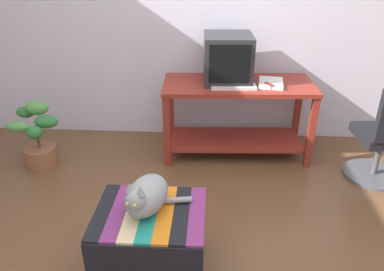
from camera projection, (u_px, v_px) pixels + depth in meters
name	position (u px, v px, depth m)	size (l,w,h in m)	color
back_wall	(196.00, 10.00, 3.62)	(8.00, 0.10, 2.60)	silver
desk	(237.00, 106.00, 3.56)	(1.41, 0.67, 0.73)	maroon
tv_monitor	(228.00, 59.00, 3.41)	(0.45, 0.48, 0.43)	#28282B
keyboard	(234.00, 87.00, 3.33)	(0.40, 0.15, 0.02)	beige
book	(271.00, 83.00, 3.41)	(0.21, 0.30, 0.03)	white
ottoman_with_blanket	(151.00, 241.00, 2.31)	(0.65, 0.55, 0.45)	#4C4238
cat	(146.00, 196.00, 2.17)	(0.42, 0.40, 0.26)	gray
potted_plant	(38.00, 140.00, 3.44)	(0.43, 0.31, 0.62)	brown
stapler	(269.00, 86.00, 3.32)	(0.04, 0.11, 0.04)	#A31E1E
pen	(276.00, 83.00, 3.43)	(0.01, 0.01, 0.14)	black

